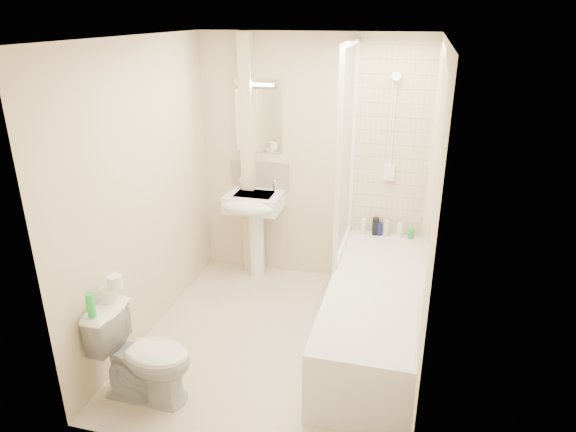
# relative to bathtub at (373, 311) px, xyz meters

# --- Properties ---
(floor) EXTENTS (2.50, 2.50, 0.00)m
(floor) POSITION_rel_bathtub_xyz_m (-0.75, -0.20, -0.29)
(floor) COLOR beige
(floor) RESTS_ON ground
(wall_back) EXTENTS (2.20, 0.02, 2.40)m
(wall_back) POSITION_rel_bathtub_xyz_m (-0.75, 1.05, 0.91)
(wall_back) COLOR beige
(wall_back) RESTS_ON ground
(wall_left) EXTENTS (0.02, 2.50, 2.40)m
(wall_left) POSITION_rel_bathtub_xyz_m (-1.85, -0.20, 0.91)
(wall_left) COLOR beige
(wall_left) RESTS_ON ground
(wall_right) EXTENTS (0.02, 2.50, 2.40)m
(wall_right) POSITION_rel_bathtub_xyz_m (0.35, -0.20, 0.91)
(wall_right) COLOR beige
(wall_right) RESTS_ON ground
(ceiling) EXTENTS (2.20, 2.50, 0.02)m
(ceiling) POSITION_rel_bathtub_xyz_m (-0.75, -0.20, 2.11)
(ceiling) COLOR white
(ceiling) RESTS_ON wall_back
(tile_back) EXTENTS (0.70, 0.01, 1.75)m
(tile_back) POSITION_rel_bathtub_xyz_m (0.00, 1.04, 1.14)
(tile_back) COLOR beige
(tile_back) RESTS_ON wall_back
(tile_right) EXTENTS (0.01, 2.10, 1.75)m
(tile_right) POSITION_rel_bathtub_xyz_m (0.34, 0.00, 1.14)
(tile_right) COLOR beige
(tile_right) RESTS_ON wall_right
(pipe_boxing) EXTENTS (0.12, 0.12, 2.40)m
(pipe_boxing) POSITION_rel_bathtub_xyz_m (-1.37, 0.99, 0.91)
(pipe_boxing) COLOR beige
(pipe_boxing) RESTS_ON ground
(splashback) EXTENTS (0.60, 0.02, 0.30)m
(splashback) POSITION_rel_bathtub_xyz_m (-1.27, 1.04, 0.74)
(splashback) COLOR beige
(splashback) RESTS_ON wall_back
(mirror) EXTENTS (0.46, 0.01, 0.60)m
(mirror) POSITION_rel_bathtub_xyz_m (-1.27, 1.04, 1.29)
(mirror) COLOR white
(mirror) RESTS_ON wall_back
(strip_light) EXTENTS (0.42, 0.07, 0.07)m
(strip_light) POSITION_rel_bathtub_xyz_m (-1.27, 1.02, 1.66)
(strip_light) COLOR silver
(strip_light) RESTS_ON wall_back
(bathtub) EXTENTS (0.70, 2.10, 0.55)m
(bathtub) POSITION_rel_bathtub_xyz_m (0.00, 0.00, 0.00)
(bathtub) COLOR white
(bathtub) RESTS_ON ground
(shower_screen) EXTENTS (0.04, 0.92, 1.80)m
(shower_screen) POSITION_rel_bathtub_xyz_m (-0.35, 0.60, 1.16)
(shower_screen) COLOR white
(shower_screen) RESTS_ON bathtub
(shower_fixture) EXTENTS (0.10, 0.16, 0.99)m
(shower_fixture) POSITION_rel_bathtub_xyz_m (-0.00, 0.99, 1.26)
(shower_fixture) COLOR white
(shower_fixture) RESTS_ON wall_back
(pedestal_sink) EXTENTS (0.53, 0.49, 1.03)m
(pedestal_sink) POSITION_rel_bathtub_xyz_m (-1.27, 0.81, 0.43)
(pedestal_sink) COLOR white
(pedestal_sink) RESTS_ON ground
(bottle_white_a) EXTENTS (0.06, 0.06, 0.15)m
(bottle_white_a) POSITION_rel_bathtub_xyz_m (-0.20, 0.96, 0.34)
(bottle_white_a) COLOR silver
(bottle_white_a) RESTS_ON bathtub
(bottle_black_b) EXTENTS (0.06, 0.06, 0.17)m
(bottle_black_b) POSITION_rel_bathtub_xyz_m (-0.09, 0.96, 0.35)
(bottle_black_b) COLOR black
(bottle_black_b) RESTS_ON bathtub
(bottle_blue) EXTENTS (0.06, 0.06, 0.13)m
(bottle_blue) POSITION_rel_bathtub_xyz_m (-0.05, 0.96, 0.33)
(bottle_blue) COLOR navy
(bottle_blue) RESTS_ON bathtub
(bottle_cream) EXTENTS (0.05, 0.05, 0.16)m
(bottle_cream) POSITION_rel_bathtub_xyz_m (0.01, 0.96, 0.34)
(bottle_cream) COLOR beige
(bottle_cream) RESTS_ON bathtub
(bottle_white_b) EXTENTS (0.05, 0.05, 0.15)m
(bottle_white_b) POSITION_rel_bathtub_xyz_m (0.14, 0.96, 0.34)
(bottle_white_b) COLOR white
(bottle_white_b) RESTS_ON bathtub
(bottle_green) EXTENTS (0.06, 0.06, 0.09)m
(bottle_green) POSITION_rel_bathtub_xyz_m (0.25, 0.96, 0.31)
(bottle_green) COLOR green
(bottle_green) RESTS_ON bathtub
(toilet) EXTENTS (0.42, 0.70, 0.69)m
(toilet) POSITION_rel_bathtub_xyz_m (-1.47, -1.05, 0.06)
(toilet) COLOR white
(toilet) RESTS_ON ground
(toilet_roll_lower) EXTENTS (0.11, 0.11, 0.10)m
(toilet_roll_lower) POSITION_rel_bathtub_xyz_m (-1.74, -0.97, 0.45)
(toilet_roll_lower) COLOR white
(toilet_roll_lower) RESTS_ON toilet
(toilet_roll_upper) EXTENTS (0.11, 0.11, 0.09)m
(toilet_roll_upper) POSITION_rel_bathtub_xyz_m (-1.70, -0.95, 0.55)
(toilet_roll_upper) COLOR white
(toilet_roll_upper) RESTS_ON toilet_roll_lower
(green_bottle) EXTENTS (0.06, 0.06, 0.17)m
(green_bottle) POSITION_rel_bathtub_xyz_m (-1.74, -1.17, 0.49)
(green_bottle) COLOR green
(green_bottle) RESTS_ON toilet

